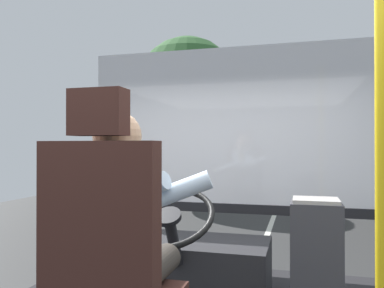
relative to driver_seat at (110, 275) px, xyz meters
name	(u,v)px	position (x,y,z in m)	size (l,w,h in m)	color
ground	(274,217)	(0.09, 9.17, -1.37)	(18.00, 44.00, 0.06)	#2C2C2C
driver_seat	(110,275)	(0.00, 0.00, 0.00)	(0.48, 0.48, 1.28)	black
bus_driver	(123,224)	(0.00, 0.12, 0.18)	(0.73, 0.55, 0.79)	#332D28
steering_console	(189,266)	(0.00, 1.17, -0.31)	(1.10, 0.99, 0.80)	black
handrail_pole	(381,148)	(1.03, 0.07, 0.52)	(0.04, 0.04, 2.10)	gold
fare_box	(316,271)	(0.83, 0.76, -0.15)	(0.27, 0.24, 0.78)	#333338
windshield_panel	(224,148)	(0.09, 1.99, 0.51)	(2.50, 0.08, 1.48)	silver
street_tree	(188,89)	(-2.91, 11.21, 2.49)	(3.49, 3.49, 5.59)	#4C3828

